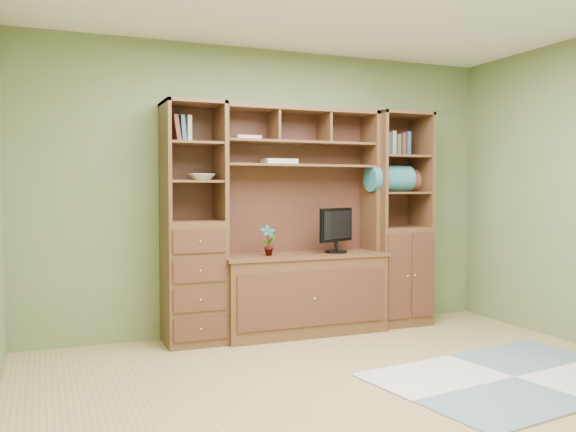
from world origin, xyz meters
name	(u,v)px	position (x,y,z in m)	size (l,w,h in m)	color
room	(381,192)	(0.00, 0.00, 1.30)	(4.60, 4.10, 2.64)	tan
center_hutch	(303,221)	(0.22, 1.73, 1.02)	(1.54, 0.53, 2.05)	#52321C
left_tower	(193,223)	(-0.78, 1.77, 1.02)	(0.50, 0.45, 2.05)	#52321C
right_tower	(398,219)	(1.25, 1.77, 1.02)	(0.55, 0.45, 2.05)	#52321C
rug	(515,377)	(1.06, -0.03, 0.01)	(1.89, 1.26, 0.01)	#989D9D
monitor	(336,222)	(0.54, 1.70, 1.01)	(0.46, 0.21, 0.57)	black
orchid	(268,240)	(-0.13, 1.70, 0.87)	(0.14, 0.10, 0.27)	#A24436
magazines	(279,162)	(0.02, 1.82, 1.56)	(0.29, 0.21, 0.04)	#BEAEA2
bowl	(201,177)	(-0.70, 1.77, 1.42)	(0.23, 0.23, 0.06)	beige
blanket_teal	(390,179)	(1.12, 1.73, 1.41)	(0.43, 0.25, 0.25)	#295E6C
blanket_red	(399,180)	(1.30, 1.85, 1.40)	(0.41, 0.23, 0.23)	brown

